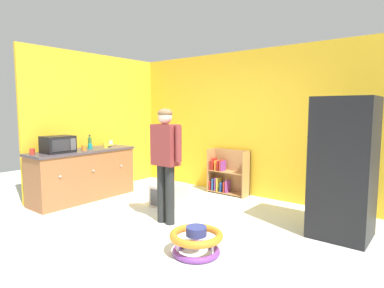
{
  "coord_description": "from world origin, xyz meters",
  "views": [
    {
      "loc": [
        2.89,
        -3.08,
        1.63
      ],
      "look_at": [
        0.05,
        0.52,
        1.13
      ],
      "focal_mm": 30.25,
      "sensor_mm": 36.0,
      "label": 1
    }
  ],
  "objects_px": {
    "baby_walker": "(196,241)",
    "kitchen_counter": "(83,174)",
    "bookshelf": "(226,175)",
    "green_glass_bottle": "(90,142)",
    "yellow_cup": "(105,145)",
    "banana_bunch": "(110,145)",
    "standing_person": "(165,155)",
    "orange_cup": "(84,148)",
    "refrigerator": "(343,168)",
    "red_cup": "(32,151)",
    "teal_cup": "(90,146)",
    "pet_carrier": "(169,195)",
    "white_cup": "(111,143)",
    "microwave": "(58,144)"
  },
  "relations": [
    {
      "from": "baby_walker",
      "to": "kitchen_counter",
      "type": "bearing_deg",
      "value": 170.2
    },
    {
      "from": "bookshelf",
      "to": "baby_walker",
      "type": "height_order",
      "value": "bookshelf"
    },
    {
      "from": "bookshelf",
      "to": "green_glass_bottle",
      "type": "xyz_separation_m",
      "value": [
        -1.98,
        -1.68,
        0.63
      ]
    },
    {
      "from": "baby_walker",
      "to": "yellow_cup",
      "type": "distance_m",
      "value": 3.12
    },
    {
      "from": "kitchen_counter",
      "to": "banana_bunch",
      "type": "bearing_deg",
      "value": 90.83
    },
    {
      "from": "standing_person",
      "to": "orange_cup",
      "type": "relative_size",
      "value": 17.2
    },
    {
      "from": "refrigerator",
      "to": "yellow_cup",
      "type": "relative_size",
      "value": 18.74
    },
    {
      "from": "kitchen_counter",
      "to": "baby_walker",
      "type": "height_order",
      "value": "kitchen_counter"
    },
    {
      "from": "yellow_cup",
      "to": "red_cup",
      "type": "height_order",
      "value": "same"
    },
    {
      "from": "bookshelf",
      "to": "red_cup",
      "type": "xyz_separation_m",
      "value": [
        -1.92,
        -2.79,
        0.58
      ]
    },
    {
      "from": "kitchen_counter",
      "to": "teal_cup",
      "type": "distance_m",
      "value": 0.52
    },
    {
      "from": "refrigerator",
      "to": "pet_carrier",
      "type": "distance_m",
      "value": 2.75
    },
    {
      "from": "green_glass_bottle",
      "to": "red_cup",
      "type": "relative_size",
      "value": 2.59
    },
    {
      "from": "white_cup",
      "to": "red_cup",
      "type": "xyz_separation_m",
      "value": [
        0.09,
        -1.62,
        0.0
      ]
    },
    {
      "from": "kitchen_counter",
      "to": "standing_person",
      "type": "bearing_deg",
      "value": 0.57
    },
    {
      "from": "standing_person",
      "to": "red_cup",
      "type": "relative_size",
      "value": 17.2
    },
    {
      "from": "kitchen_counter",
      "to": "red_cup",
      "type": "relative_size",
      "value": 19.81
    },
    {
      "from": "bookshelf",
      "to": "banana_bunch",
      "type": "relative_size",
      "value": 5.37
    },
    {
      "from": "kitchen_counter",
      "to": "orange_cup",
      "type": "relative_size",
      "value": 19.81
    },
    {
      "from": "kitchen_counter",
      "to": "microwave",
      "type": "distance_m",
      "value": 0.75
    },
    {
      "from": "kitchen_counter",
      "to": "standing_person",
      "type": "distance_m",
      "value": 2.08
    },
    {
      "from": "green_glass_bottle",
      "to": "white_cup",
      "type": "xyz_separation_m",
      "value": [
        -0.04,
        0.51,
        -0.05
      ]
    },
    {
      "from": "banana_bunch",
      "to": "teal_cup",
      "type": "distance_m",
      "value": 0.45
    },
    {
      "from": "green_glass_bottle",
      "to": "white_cup",
      "type": "bearing_deg",
      "value": 94.15
    },
    {
      "from": "pet_carrier",
      "to": "white_cup",
      "type": "distance_m",
      "value": 1.85
    },
    {
      "from": "bookshelf",
      "to": "kitchen_counter",
      "type": "bearing_deg",
      "value": -132.81
    },
    {
      "from": "bookshelf",
      "to": "baby_walker",
      "type": "distance_m",
      "value": 2.73
    },
    {
      "from": "teal_cup",
      "to": "red_cup",
      "type": "distance_m",
      "value": 1.01
    },
    {
      "from": "baby_walker",
      "to": "green_glass_bottle",
      "type": "distance_m",
      "value": 3.35
    },
    {
      "from": "green_glass_bottle",
      "to": "teal_cup",
      "type": "xyz_separation_m",
      "value": [
        0.16,
        -0.11,
        -0.05
      ]
    },
    {
      "from": "baby_walker",
      "to": "green_glass_bottle",
      "type": "relative_size",
      "value": 2.46
    },
    {
      "from": "baby_walker",
      "to": "banana_bunch",
      "type": "relative_size",
      "value": 3.82
    },
    {
      "from": "refrigerator",
      "to": "bookshelf",
      "type": "bearing_deg",
      "value": 158.75
    },
    {
      "from": "baby_walker",
      "to": "yellow_cup",
      "type": "xyz_separation_m",
      "value": [
        -2.87,
        0.94,
        0.79
      ]
    },
    {
      "from": "pet_carrier",
      "to": "teal_cup",
      "type": "relative_size",
      "value": 5.81
    },
    {
      "from": "red_cup",
      "to": "baby_walker",
      "type": "bearing_deg",
      "value": 5.92
    },
    {
      "from": "refrigerator",
      "to": "standing_person",
      "type": "distance_m",
      "value": 2.33
    },
    {
      "from": "microwave",
      "to": "orange_cup",
      "type": "distance_m",
      "value": 0.44
    },
    {
      "from": "kitchen_counter",
      "to": "teal_cup",
      "type": "height_order",
      "value": "teal_cup"
    },
    {
      "from": "refrigerator",
      "to": "pet_carrier",
      "type": "height_order",
      "value": "refrigerator"
    },
    {
      "from": "kitchen_counter",
      "to": "orange_cup",
      "type": "distance_m",
      "value": 0.51
    },
    {
      "from": "standing_person",
      "to": "banana_bunch",
      "type": "relative_size",
      "value": 10.32
    },
    {
      "from": "orange_cup",
      "to": "yellow_cup",
      "type": "distance_m",
      "value": 0.46
    },
    {
      "from": "standing_person",
      "to": "red_cup",
      "type": "bearing_deg",
      "value": -158.15
    },
    {
      "from": "green_glass_bottle",
      "to": "standing_person",
      "type": "bearing_deg",
      "value": -6.65
    },
    {
      "from": "red_cup",
      "to": "microwave",
      "type": "bearing_deg",
      "value": 71.18
    },
    {
      "from": "teal_cup",
      "to": "yellow_cup",
      "type": "relative_size",
      "value": 1.0
    },
    {
      "from": "orange_cup",
      "to": "white_cup",
      "type": "relative_size",
      "value": 1.0
    },
    {
      "from": "kitchen_counter",
      "to": "bookshelf",
      "type": "relative_size",
      "value": 2.21
    },
    {
      "from": "bookshelf",
      "to": "baby_walker",
      "type": "bearing_deg",
      "value": -64.77
    }
  ]
}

